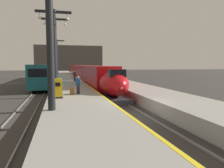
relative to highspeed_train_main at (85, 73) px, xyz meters
The scene contains 19 objects.
ground_plane 31.11m from the highspeed_train_main, 90.00° to the right, with size 260.00×260.00×0.00m, color #33302D.
platform_left 7.62m from the highspeed_train_main, 122.76° to the right, with size 4.80×110.00×1.05m, color gray.
platform_right 7.62m from the highspeed_train_main, 57.24° to the right, with size 4.80×110.00×1.05m, color gray.
platform_left_safety_stripe 6.60m from the highspeed_train_main, 105.71° to the right, with size 0.20×107.80×0.01m, color yellow.
rail_main_left 4.09m from the highspeed_train_main, 101.95° to the right, with size 0.08×110.00×0.12m, color slate.
rail_main_right 4.09m from the highspeed_train_main, 78.05° to the right, with size 0.08×110.00×0.12m, color slate.
rail_secondary_left 9.72m from the highspeed_train_main, 158.17° to the right, with size 0.08×110.00×0.12m, color slate.
rail_secondary_right 8.38m from the highspeed_train_main, 154.26° to the right, with size 0.08×110.00×0.12m, color slate.
highspeed_train_main is the anchor object (origin of this frame).
regional_train_adjacent 8.15m from the highspeed_train_main, behind, with size 2.85×36.60×3.80m.
station_column_near 33.18m from the highspeed_train_main, 100.29° to the right, with size 4.00×0.68×10.31m.
station_column_mid 21.47m from the highspeed_train_main, 106.32° to the right, with size 4.00×0.68×8.92m.
station_column_far 14.11m from the highspeed_train_main, 116.52° to the right, with size 4.00×0.68×9.81m.
station_column_distant 15.55m from the highspeed_train_main, 113.46° to the left, with size 4.00×0.68×9.35m.
passenger_near_edge 25.76m from the highspeed_train_main, 98.29° to the right, with size 0.47×0.40×1.69m.
passenger_mid_platform 9.83m from the highspeed_train_main, 107.44° to the right, with size 0.41×0.45×1.69m.
rolling_suitcase 26.35m from the highspeed_train_main, 99.45° to the right, with size 0.40×0.22×0.98m.
ticket_machine_yellow 28.13m from the highspeed_train_main, 101.38° to the right, with size 0.76×0.62×1.60m.
terminus_back_wall 71.13m from the highspeed_train_main, 90.00° to the left, with size 36.00×2.00×14.00m, color #4C4742.
Camera 1 is at (-5.41, -14.32, 3.82)m, focal length 33.79 mm.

